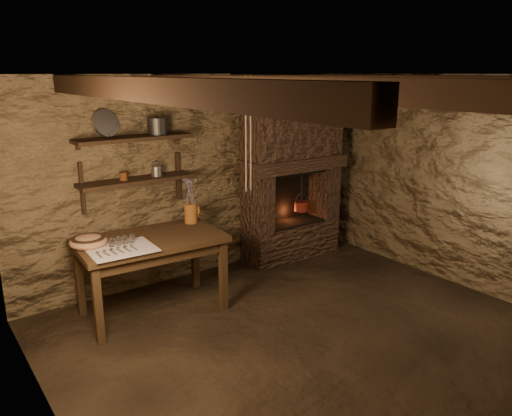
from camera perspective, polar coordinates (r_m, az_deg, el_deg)
floor at (r=4.90m, az=6.02°, el=-14.41°), size 4.50×4.50×0.00m
back_wall at (r=6.01m, az=-6.49°, el=3.49°), size 4.50×0.04×2.40m
left_wall at (r=3.42m, az=-22.94°, el=-6.92°), size 0.04×4.00×2.40m
right_wall at (r=6.14m, az=22.21°, el=2.69°), size 0.04×4.00×2.40m
ceiling at (r=4.26m, az=6.94°, el=14.91°), size 4.50×4.00×0.04m
beam_far_left at (r=3.42m, az=-12.40°, el=13.08°), size 0.14×3.95×0.16m
beam_mid_left at (r=3.94m, az=1.39°, el=13.67°), size 0.14×3.95×0.16m
beam_mid_right at (r=4.61m, az=11.61°, el=13.62°), size 0.14×3.95×0.16m
beam_far_right at (r=5.39m, az=19.04°, el=13.32°), size 0.14×3.95×0.16m
shelf_lower at (r=5.49m, az=-13.42°, el=3.09°), size 1.25×0.30×0.04m
shelf_upper at (r=5.41m, az=-13.72°, el=7.75°), size 1.25×0.30×0.04m
hearth at (r=6.52m, az=4.14°, el=4.72°), size 1.43×0.51×2.30m
work_table at (r=5.25m, az=-11.81°, el=-7.21°), size 1.48×0.91×0.82m
linen_cloth at (r=4.83m, az=-15.11°, el=-4.57°), size 0.62×0.51×0.01m
pewter_cutlery_row at (r=4.81m, az=-15.04°, el=-4.52°), size 0.51×0.22×0.01m
drinking_glasses at (r=4.93m, az=-15.43°, el=-3.68°), size 0.19×0.06×0.08m
stoneware_jug at (r=5.47m, az=-7.47°, el=0.48°), size 0.17×0.16×0.50m
wooden_bowl at (r=5.00m, az=-18.60°, el=-3.70°), size 0.38×0.38×0.13m
iron_stockpot at (r=5.51m, az=-11.21°, el=9.06°), size 0.25×0.25×0.16m
tin_pan at (r=5.40m, az=-16.82°, el=9.28°), size 0.31×0.20×0.29m
small_kettle at (r=5.56m, az=-11.31°, el=4.16°), size 0.18×0.15×0.17m
rusty_tin at (r=5.42m, az=-14.92°, el=3.51°), size 0.10×0.10×0.08m
red_pot at (r=6.69m, az=5.19°, el=0.30°), size 0.23×0.23×0.54m
hanging_ropes at (r=5.15m, az=-0.89°, el=8.37°), size 0.08×0.08×1.20m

